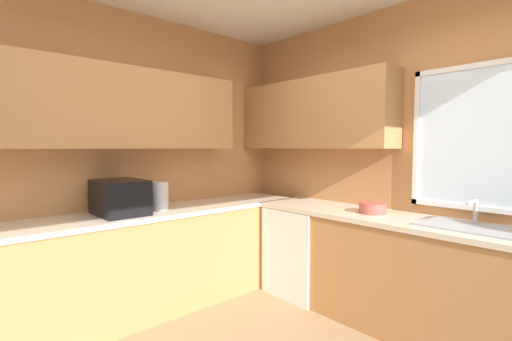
{
  "coord_description": "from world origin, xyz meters",
  "views": [
    {
      "loc": [
        1.36,
        -1.26,
        1.46
      ],
      "look_at": [
        -0.6,
        0.5,
        1.29
      ],
      "focal_mm": 24.91,
      "sensor_mm": 36.0,
      "label": 1
    }
  ],
  "objects_px": {
    "dishwasher": "(304,250)",
    "sink_assembly": "(468,226)",
    "kettle": "(160,196)",
    "bowl": "(373,208)",
    "microwave": "(120,197)"
  },
  "relations": [
    {
      "from": "microwave",
      "to": "sink_assembly",
      "type": "relative_size",
      "value": 0.77
    },
    {
      "from": "sink_assembly",
      "to": "bowl",
      "type": "distance_m",
      "value": 0.73
    },
    {
      "from": "kettle",
      "to": "bowl",
      "type": "bearing_deg",
      "value": 42.77
    },
    {
      "from": "kettle",
      "to": "sink_assembly",
      "type": "height_order",
      "value": "kettle"
    },
    {
      "from": "dishwasher",
      "to": "sink_assembly",
      "type": "height_order",
      "value": "sink_assembly"
    },
    {
      "from": "dishwasher",
      "to": "bowl",
      "type": "height_order",
      "value": "bowl"
    },
    {
      "from": "dishwasher",
      "to": "sink_assembly",
      "type": "xyz_separation_m",
      "value": [
        1.46,
        0.04,
        0.48
      ]
    },
    {
      "from": "bowl",
      "to": "sink_assembly",
      "type": "bearing_deg",
      "value": 0.49
    },
    {
      "from": "dishwasher",
      "to": "kettle",
      "type": "xyz_separation_m",
      "value": [
        -0.64,
        -1.24,
        0.6
      ]
    },
    {
      "from": "microwave",
      "to": "kettle",
      "type": "xyz_separation_m",
      "value": [
        0.02,
        0.35,
        -0.02
      ]
    },
    {
      "from": "sink_assembly",
      "to": "kettle",
      "type": "bearing_deg",
      "value": -148.76
    },
    {
      "from": "microwave",
      "to": "sink_assembly",
      "type": "bearing_deg",
      "value": 37.53
    },
    {
      "from": "bowl",
      "to": "dishwasher",
      "type": "bearing_deg",
      "value": -177.65
    },
    {
      "from": "sink_assembly",
      "to": "bowl",
      "type": "bearing_deg",
      "value": -179.51
    },
    {
      "from": "kettle",
      "to": "sink_assembly",
      "type": "bearing_deg",
      "value": 31.24
    }
  ]
}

